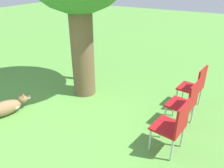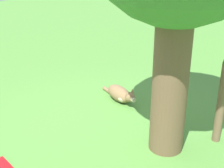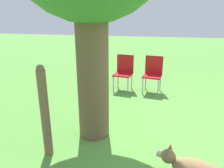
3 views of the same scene
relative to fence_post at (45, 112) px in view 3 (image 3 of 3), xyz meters
name	(u,v)px [view 3 (image 3 of 3)]	position (x,y,z in m)	size (l,w,h in m)	color
ground_plane	(148,135)	(0.78, -1.38, -0.66)	(30.00, 30.00, 0.00)	#56933D
fence_post	(45,112)	(0.00, 0.00, 0.00)	(0.12, 0.12, 1.31)	brown
red_chair_0	(153,72)	(2.94, -1.39, -0.16)	(0.48, 0.50, 0.90)	#B21419
red_chair_1	(124,70)	(2.94, -0.65, -0.16)	(0.48, 0.50, 0.90)	#B21419
red_chair_2	(96,69)	(2.95, 0.08, -0.16)	(0.48, 0.50, 0.90)	#B21419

